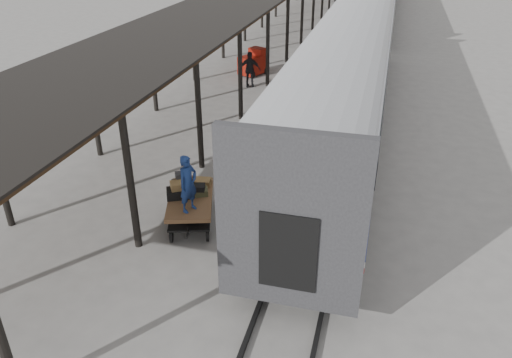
{
  "coord_description": "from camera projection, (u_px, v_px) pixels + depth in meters",
  "views": [
    {
      "loc": [
        4.67,
        -12.08,
        8.08
      ],
      "look_at": [
        1.6,
        -0.49,
        1.7
      ],
      "focal_mm": 35.0,
      "sensor_mm": 36.0,
      "label": 1
    }
  ],
  "objects": [
    {
      "name": "suitcase_stack",
      "position": [
        187.0,
        186.0,
        14.55
      ],
      "size": [
        1.3,
        1.41,
        0.58
      ],
      "rotation": [
        0.0,
        0.0,
        0.31
      ],
      "color": "#323234",
      "rests_on": "baggage_cart"
    },
    {
      "name": "ground",
      "position": [
        209.0,
        215.0,
        15.16
      ],
      "size": [
        160.0,
        160.0,
        0.0
      ],
      "primitive_type": "plane",
      "color": "slate",
      "rests_on": "ground"
    },
    {
      "name": "porter",
      "position": [
        188.0,
        184.0,
        13.38
      ],
      "size": [
        0.6,
        0.71,
        1.64
      ],
      "primitive_type": "imported",
      "rotation": [
        0.0,
        0.0,
        1.15
      ],
      "color": "navy",
      "rests_on": "baggage_cart"
    },
    {
      "name": "baggage_cart",
      "position": [
        191.0,
        204.0,
        14.48
      ],
      "size": [
        1.92,
        2.67,
        0.86
      ],
      "rotation": [
        0.0,
        0.0,
        0.31
      ],
      "color": "brown",
      "rests_on": "ground"
    },
    {
      "name": "luggage_tug",
      "position": [
        254.0,
        63.0,
        28.12
      ],
      "size": [
        1.56,
        1.89,
        1.44
      ],
      "rotation": [
        0.0,
        0.0,
        -0.43
      ],
      "color": "maroon",
      "rests_on": "ground"
    },
    {
      "name": "rails",
      "position": [
        375.0,
        18.0,
        43.42
      ],
      "size": [
        1.54,
        150.0,
        0.12
      ],
      "color": "black",
      "rests_on": "ground"
    },
    {
      "name": "pedestrian",
      "position": [
        250.0,
        70.0,
        25.96
      ],
      "size": [
        1.14,
        0.59,
        1.85
      ],
      "primitive_type": "imported",
      "rotation": [
        0.0,
        0.0,
        3.27
      ],
      "color": "black",
      "rests_on": "ground"
    }
  ]
}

